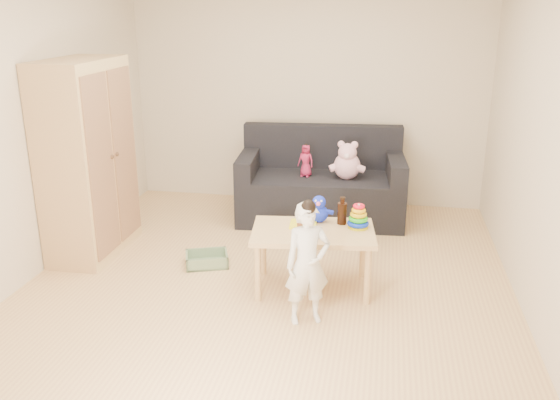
% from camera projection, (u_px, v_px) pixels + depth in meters
% --- Properties ---
extents(room, '(4.50, 4.50, 4.50)m').
position_uv_depth(room, '(268.00, 130.00, 4.57)').
color(room, '#DDB477').
rests_on(room, ground).
extents(wardrobe, '(0.49, 0.99, 1.78)m').
position_uv_depth(wardrobe, '(87.00, 159.00, 5.35)').
color(wardrobe, '#E0BD7B').
rests_on(wardrobe, ground).
extents(sofa, '(1.80, 1.00, 0.49)m').
position_uv_depth(sofa, '(321.00, 197.00, 6.38)').
color(sofa, black).
rests_on(sofa, ground).
extents(play_table, '(1.04, 0.72, 0.51)m').
position_uv_depth(play_table, '(313.00, 259.00, 4.81)').
color(play_table, '#E2BF7C').
rests_on(play_table, ground).
extents(storage_bin, '(0.44, 0.38, 0.11)m').
position_uv_depth(storage_bin, '(207.00, 259.00, 5.30)').
color(storage_bin, gray).
rests_on(storage_bin, ground).
extents(toddler, '(0.39, 0.33, 0.89)m').
position_uv_depth(toddler, '(308.00, 265.00, 4.24)').
color(toddler, white).
rests_on(toddler, ground).
extents(pink_bear, '(0.37, 0.34, 0.34)m').
position_uv_depth(pink_bear, '(347.00, 163.00, 6.14)').
color(pink_bear, '#FFBBD3').
rests_on(pink_bear, sofa).
extents(doll, '(0.19, 0.15, 0.33)m').
position_uv_depth(doll, '(306.00, 161.00, 6.22)').
color(doll, '#AE204B').
rests_on(doll, sofa).
extents(ring_stacker, '(0.18, 0.18, 0.20)m').
position_uv_depth(ring_stacker, '(358.00, 218.00, 4.74)').
color(ring_stacker, '#CEC50A').
rests_on(ring_stacker, play_table).
extents(brown_bottle, '(0.08, 0.08, 0.23)m').
position_uv_depth(brown_bottle, '(342.00, 212.00, 4.83)').
color(brown_bottle, black).
rests_on(brown_bottle, play_table).
extents(blue_plush, '(0.23, 0.21, 0.23)m').
position_uv_depth(blue_plush, '(319.00, 208.00, 4.87)').
color(blue_plush, '#1B32F5').
rests_on(blue_plush, play_table).
extents(wooden_figure, '(0.04, 0.04, 0.11)m').
position_uv_depth(wooden_figure, '(300.00, 225.00, 4.67)').
color(wooden_figure, brown).
rests_on(wooden_figure, play_table).
extents(yellow_book, '(0.23, 0.23, 0.02)m').
position_uv_depth(yellow_book, '(303.00, 224.00, 4.82)').
color(yellow_book, yellow).
rests_on(yellow_book, play_table).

